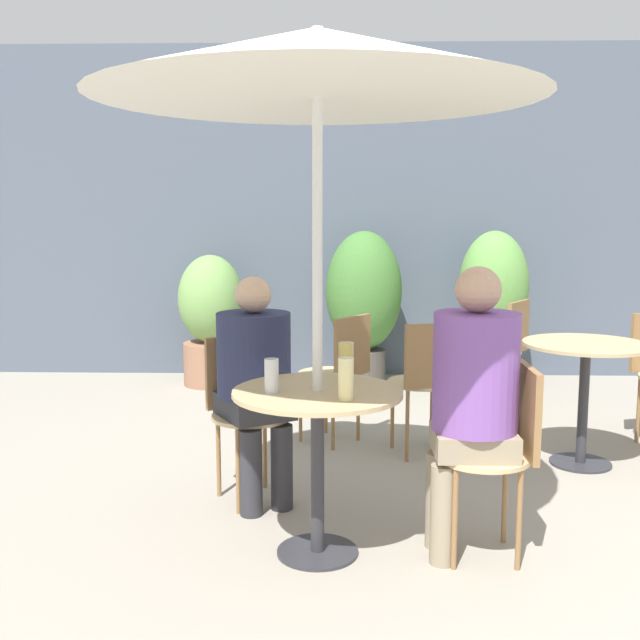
# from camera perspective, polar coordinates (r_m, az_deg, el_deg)

# --- Properties ---
(ground_plane) EXTENTS (20.00, 20.00, 0.00)m
(ground_plane) POSITION_cam_1_polar(r_m,az_deg,el_deg) (3.44, 3.61, -17.77)
(ground_plane) COLOR gray
(storefront_wall) EXTENTS (10.00, 0.06, 3.00)m
(storefront_wall) POSITION_cam_1_polar(r_m,az_deg,el_deg) (6.93, 2.60, 8.13)
(storefront_wall) COLOR #4C5666
(storefront_wall) RESTS_ON ground_plane
(cafe_table_near) EXTENTS (0.74, 0.74, 0.74)m
(cafe_table_near) POSITION_cam_1_polar(r_m,az_deg,el_deg) (3.28, -0.19, -8.15)
(cafe_table_near) COLOR #2D2D33
(cafe_table_near) RESTS_ON ground_plane
(cafe_table_far) EXTENTS (0.73, 0.73, 0.74)m
(cafe_table_far) POSITION_cam_1_polar(r_m,az_deg,el_deg) (4.71, 19.54, -3.62)
(cafe_table_far) COLOR #2D2D33
(cafe_table_far) RESTS_ON ground_plane
(bistro_chair_0) EXTENTS (0.42, 0.42, 0.85)m
(bistro_chair_0) POSITION_cam_1_polar(r_m,az_deg,el_deg) (3.38, 13.82, -8.92)
(bistro_chair_0) COLOR tan
(bistro_chair_0) RESTS_ON ground_plane
(bistro_chair_1) EXTENTS (0.46, 0.47, 0.85)m
(bistro_chair_1) POSITION_cam_1_polar(r_m,az_deg,el_deg) (4.00, -5.77, -6.04)
(bistro_chair_1) COLOR tan
(bistro_chair_1) RESTS_ON ground_plane
(bistro_chair_3) EXTENTS (0.48, 0.47, 0.85)m
(bistro_chair_3) POSITION_cam_1_polar(r_m,az_deg,el_deg) (4.85, 1.55, -3.47)
(bistro_chair_3) COLOR tan
(bistro_chair_3) RESTS_ON ground_plane
(bistro_chair_4) EXTENTS (0.43, 0.45, 0.85)m
(bistro_chair_4) POSITION_cam_1_polar(r_m,az_deg,el_deg) (4.63, 8.10, -4.12)
(bistro_chair_4) COLOR tan
(bistro_chair_4) RESTS_ON ground_plane
(bistro_chair_5) EXTENTS (0.47, 0.47, 0.85)m
(bistro_chair_5) POSITION_cam_1_polar(r_m,az_deg,el_deg) (5.83, 13.94, -1.73)
(bistro_chair_5) COLOR tan
(bistro_chair_5) RESTS_ON ground_plane
(seated_person_0) EXTENTS (0.38, 0.37, 1.28)m
(seated_person_0) POSITION_cam_1_polar(r_m,az_deg,el_deg) (3.29, 11.48, -5.18)
(seated_person_0) COLOR gray
(seated_person_0) RESTS_ON ground_plane
(seated_person_1) EXTENTS (0.46, 0.47, 1.19)m
(seated_person_1) POSITION_cam_1_polar(r_m,az_deg,el_deg) (3.83, -4.94, -3.94)
(seated_person_1) COLOR #2D2D33
(seated_person_1) RESTS_ON ground_plane
(beer_glass_0) EXTENTS (0.06, 0.06, 0.15)m
(beer_glass_0) POSITION_cam_1_polar(r_m,az_deg,el_deg) (3.19, -3.71, -4.26)
(beer_glass_0) COLOR silver
(beer_glass_0) RESTS_ON cafe_table_near
(beer_glass_1) EXTENTS (0.06, 0.06, 0.17)m
(beer_glass_1) POSITION_cam_1_polar(r_m,az_deg,el_deg) (3.06, 1.97, -4.51)
(beer_glass_1) COLOR beige
(beer_glass_1) RESTS_ON cafe_table_near
(beer_glass_2) EXTENTS (0.07, 0.07, 0.18)m
(beer_glass_2) POSITION_cam_1_polar(r_m,az_deg,el_deg) (3.37, 1.99, -3.27)
(beer_glass_2) COLOR #DBC65B
(beer_glass_2) RESTS_ON cafe_table_near
(potted_plant_0) EXTENTS (0.57, 0.57, 1.14)m
(potted_plant_0) POSITION_cam_1_polar(r_m,az_deg,el_deg) (6.61, -8.30, 0.26)
(potted_plant_0) COLOR #93664C
(potted_plant_0) RESTS_ON ground_plane
(potted_plant_1) EXTENTS (0.66, 0.66, 1.35)m
(potted_plant_1) POSITION_cam_1_polar(r_m,az_deg,el_deg) (6.56, 3.35, 1.70)
(potted_plant_1) COLOR #47423D
(potted_plant_1) RESTS_ON ground_plane
(potted_plant_2) EXTENTS (0.59, 0.59, 1.35)m
(potted_plant_2) POSITION_cam_1_polar(r_m,az_deg,el_deg) (6.62, 13.07, 1.71)
(potted_plant_2) COLOR slate
(potted_plant_2) RESTS_ON ground_plane
(umbrella) EXTENTS (1.88, 1.88, 2.25)m
(umbrella) POSITION_cam_1_polar(r_m,az_deg,el_deg) (3.20, -0.21, 18.93)
(umbrella) COLOR silver
(umbrella) RESTS_ON ground_plane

